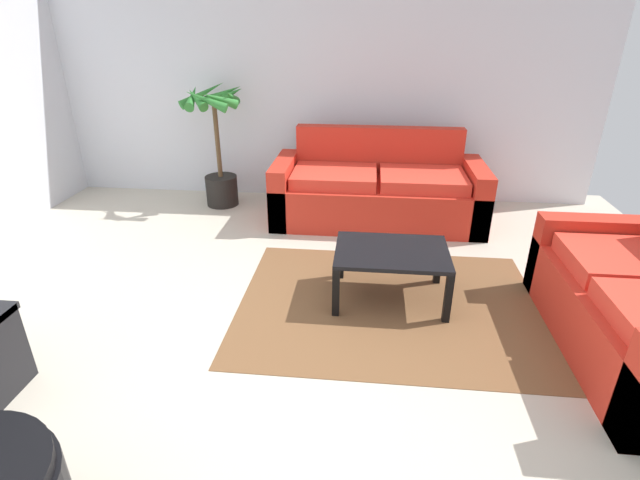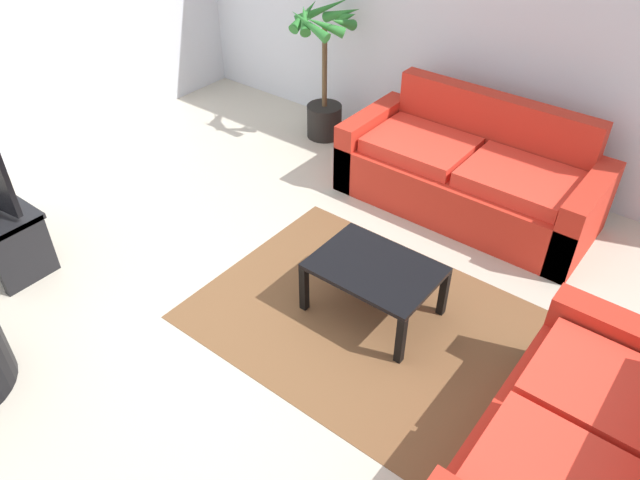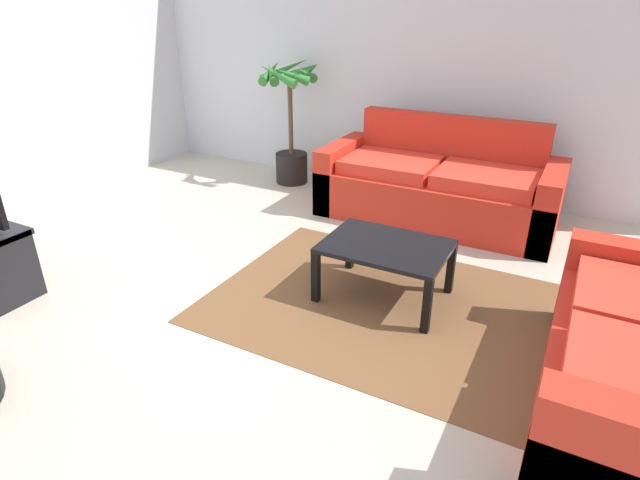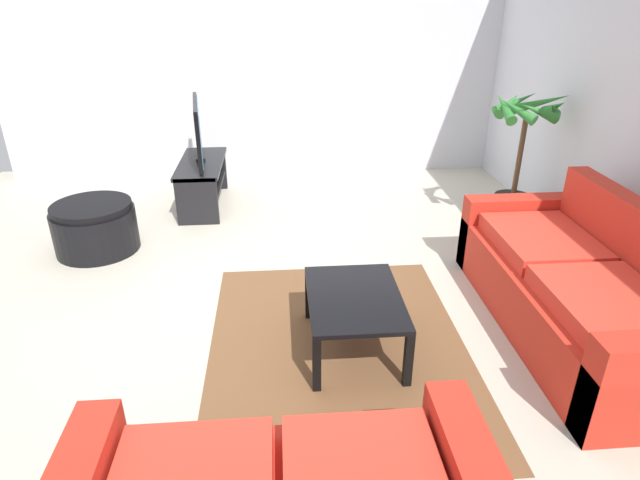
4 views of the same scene
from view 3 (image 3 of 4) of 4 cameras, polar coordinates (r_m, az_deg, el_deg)
ground_plane at (r=3.37m, az=-9.47°, el=-8.93°), size 6.60×6.60×0.00m
wall_back at (r=5.48m, az=9.64°, el=19.50°), size 6.00×0.06×2.70m
couch_main at (r=4.85m, az=12.99°, el=5.74°), size 2.10×0.90×0.90m
coffee_table at (r=3.44m, az=7.34°, el=-1.32°), size 0.82×0.59×0.40m
area_rug at (r=3.52m, az=6.43°, el=-6.95°), size 2.20×1.70×0.01m
potted_palm at (r=5.67m, az=-3.31°, el=12.64°), size 0.75×0.73×1.33m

